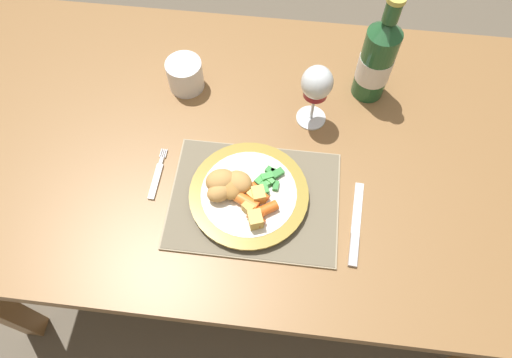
% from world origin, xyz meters
% --- Properties ---
extents(ground_plane, '(6.00, 6.00, 0.00)m').
position_xyz_m(ground_plane, '(0.00, 0.00, 0.00)').
color(ground_plane, brown).
extents(dining_table, '(1.45, 0.81, 0.74)m').
position_xyz_m(dining_table, '(0.00, 0.00, 0.65)').
color(dining_table, olive).
rests_on(dining_table, ground).
extents(placemat, '(0.35, 0.26, 0.01)m').
position_xyz_m(placemat, '(0.05, -0.14, 0.74)').
color(placemat, gray).
rests_on(placemat, dining_table).
extents(dinner_plate, '(0.25, 0.25, 0.02)m').
position_xyz_m(dinner_plate, '(0.04, -0.14, 0.76)').
color(dinner_plate, white).
rests_on(dinner_plate, placemat).
extents(breaded_croquettes, '(0.11, 0.09, 0.04)m').
position_xyz_m(breaded_croquettes, '(-0.00, -0.14, 0.79)').
color(breaded_croquettes, '#B77F3D').
rests_on(breaded_croquettes, dinner_plate).
extents(green_beans_pile, '(0.06, 0.07, 0.02)m').
position_xyz_m(green_beans_pile, '(0.08, -0.11, 0.77)').
color(green_beans_pile, '#4CA84C').
rests_on(green_beans_pile, dinner_plate).
extents(glazed_carrots, '(0.09, 0.10, 0.02)m').
position_xyz_m(glazed_carrots, '(0.06, -0.17, 0.78)').
color(glazed_carrots, orange).
rests_on(glazed_carrots, dinner_plate).
extents(fork, '(0.02, 0.13, 0.01)m').
position_xyz_m(fork, '(-0.16, -0.12, 0.74)').
color(fork, silver).
rests_on(fork, dining_table).
extents(table_knife, '(0.03, 0.19, 0.01)m').
position_xyz_m(table_knife, '(0.27, -0.19, 0.74)').
color(table_knife, silver).
rests_on(table_knife, dining_table).
extents(wine_glass, '(0.07, 0.07, 0.17)m').
position_xyz_m(wine_glass, '(0.16, 0.08, 0.86)').
color(wine_glass, silver).
rests_on(wine_glass, dining_table).
extents(bottle, '(0.08, 0.08, 0.28)m').
position_xyz_m(bottle, '(0.29, 0.18, 0.85)').
color(bottle, '#23562D').
rests_on(bottle, dining_table).
extents(roast_potatoes, '(0.05, 0.09, 0.03)m').
position_xyz_m(roast_potatoes, '(0.06, -0.18, 0.78)').
color(roast_potatoes, '#DBB256').
rests_on(roast_potatoes, dinner_plate).
extents(drinking_cup, '(0.08, 0.08, 0.08)m').
position_xyz_m(drinking_cup, '(-0.15, 0.15, 0.78)').
color(drinking_cup, white).
rests_on(drinking_cup, dining_table).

